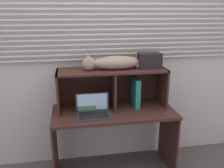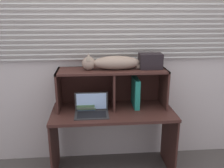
# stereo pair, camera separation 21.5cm
# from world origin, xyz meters

# --- Properties ---
(back_panel_with_blinds) EXTENTS (4.40, 0.08, 2.50)m
(back_panel_with_blinds) POSITION_xyz_m (0.00, 0.55, 1.26)
(back_panel_with_blinds) COLOR #BFB5AD
(back_panel_with_blinds) RESTS_ON ground
(desk) EXTENTS (1.27, 0.57, 0.72)m
(desk) POSITION_xyz_m (0.00, 0.22, 0.57)
(desk) COLOR #3C201B
(desk) RESTS_ON ground
(hutch_shelf_unit) EXTENTS (1.15, 0.34, 0.42)m
(hutch_shelf_unit) POSITION_xyz_m (0.00, 0.36, 1.01)
(hutch_shelf_unit) COLOR #3C201B
(hutch_shelf_unit) RESTS_ON desk
(cat) EXTENTS (0.81, 0.17, 0.17)m
(cat) POSITION_xyz_m (0.01, 0.33, 1.21)
(cat) COLOR gray
(cat) RESTS_ON hutch_shelf_unit
(laptop) EXTENTS (0.34, 0.23, 0.20)m
(laptop) POSITION_xyz_m (-0.22, 0.16, 0.76)
(laptop) COLOR #2D2D2D
(laptop) RESTS_ON desk
(binder_upright) EXTENTS (0.05, 0.26, 0.32)m
(binder_upright) POSITION_xyz_m (0.26, 0.33, 0.88)
(binder_upright) COLOR #1D7965
(binder_upright) RESTS_ON desk
(book_stack) EXTENTS (0.19, 0.26, 0.07)m
(book_stack) POSITION_xyz_m (-0.28, 0.34, 0.76)
(book_stack) COLOR #3C4E74
(book_stack) RESTS_ON desk
(storage_box) EXTENTS (0.24, 0.14, 0.16)m
(storage_box) POSITION_xyz_m (0.40, 0.33, 1.22)
(storage_box) COLOR black
(storage_box) RESTS_ON hutch_shelf_unit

